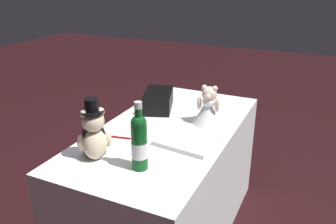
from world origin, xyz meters
TOP-DOWN VIEW (x-y plane):
  - reception_table at (0.00, 0.00)m, footprint 1.41×0.72m
  - teddy_bear_groom at (0.45, -0.17)m, footprint 0.15×0.15m
  - teddy_bear_bride at (-0.19, 0.18)m, footprint 0.23×0.19m
  - champagne_bottle at (0.44, 0.07)m, footprint 0.07×0.07m
  - signing_pen at (0.22, -0.16)m, footprint 0.03×0.13m
  - gift_case_black at (-0.26, -0.19)m, footprint 0.35×0.27m
  - guestbook at (0.14, 0.17)m, footprint 0.24×0.32m

SIDE VIEW (x-z plane):
  - reception_table at x=0.00m, z-range 0.00..0.74m
  - signing_pen at x=0.22m, z-range 0.74..0.74m
  - guestbook at x=0.14m, z-range 0.74..0.76m
  - gift_case_black at x=-0.26m, z-range 0.74..0.84m
  - teddy_bear_bride at x=-0.19m, z-range 0.72..0.95m
  - teddy_bear_groom at x=0.45m, z-range 0.71..1.01m
  - champagne_bottle at x=0.44m, z-range 0.71..1.03m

